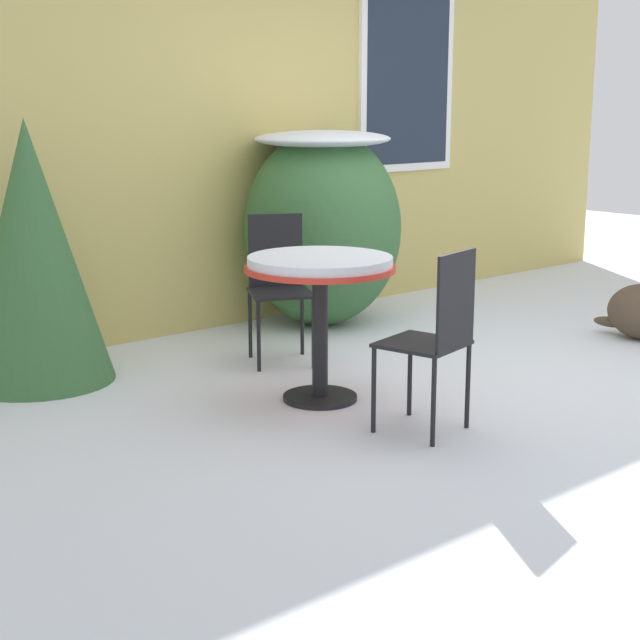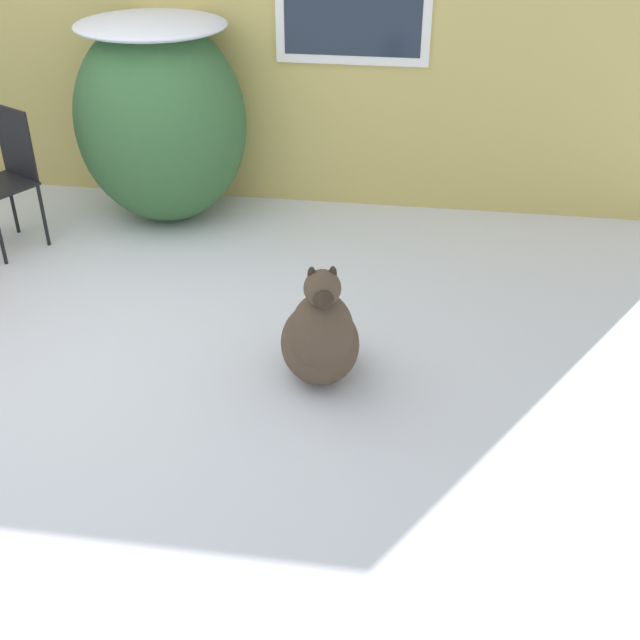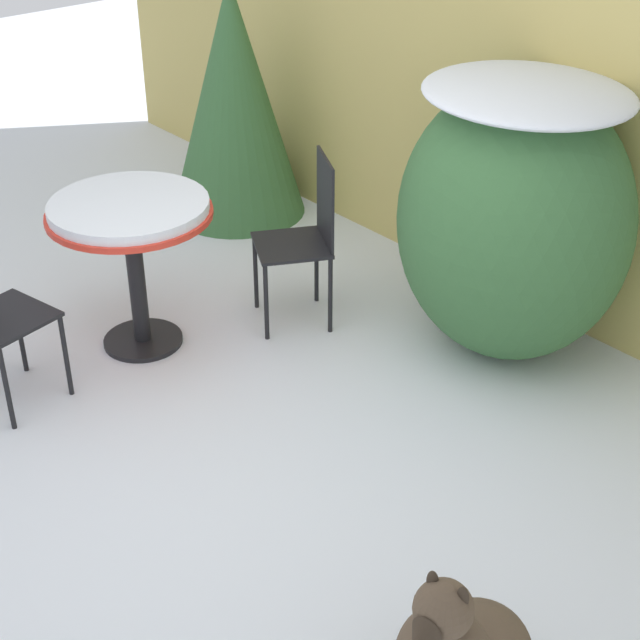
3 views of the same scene
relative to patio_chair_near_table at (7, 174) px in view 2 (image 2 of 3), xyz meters
name	(u,v)px [view 2 (image 2 of 3)]	position (x,y,z in m)	size (l,w,h in m)	color
ground_plane	(57,345)	(0.77, -1.16, -0.50)	(16.00, 16.00, 0.00)	silver
shrub_left	(160,117)	(0.87, 0.59, 0.23)	(1.17, 1.08, 1.40)	#386638
patio_chair_near_table	(7,174)	(0.00, 0.00, 0.00)	(0.51, 0.51, 0.91)	black
dog	(321,337)	(2.25, -1.26, -0.24)	(0.50, 0.71, 0.72)	#4C3D2D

